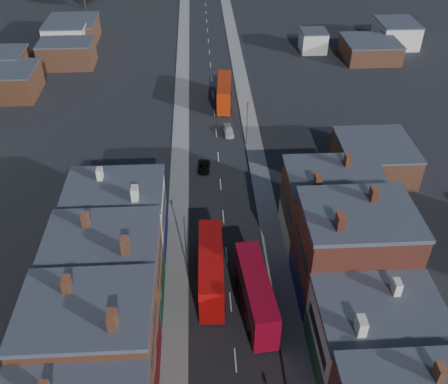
{
  "coord_description": "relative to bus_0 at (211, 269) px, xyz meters",
  "views": [
    {
      "loc": [
        -2.96,
        -15.61,
        45.93
      ],
      "look_at": [
        0.0,
        38.15,
        5.81
      ],
      "focal_mm": 40.0,
      "sensor_mm": 36.0,
      "label": 1
    }
  ],
  "objects": [
    {
      "name": "pavement_east",
      "position": [
        8.69,
        23.27,
        -2.85
      ],
      "size": [
        3.0,
        200.0,
        0.12
      ],
      "primitive_type": "cube",
      "color": "gray",
      "rests_on": "ground"
    },
    {
      "name": "lamp_post_2",
      "position": [
        -3.01,
        3.27,
        1.8
      ],
      "size": [
        0.25,
        0.7,
        8.12
      ],
      "color": "slate",
      "rests_on": "ground"
    },
    {
      "name": "pavement_west",
      "position": [
        -4.31,
        23.27,
        -2.85
      ],
      "size": [
        3.0,
        200.0,
        0.12
      ],
      "primitive_type": "cube",
      "color": "gray",
      "rests_on": "ground"
    },
    {
      "name": "car_3",
      "position": [
        4.39,
        36.81,
        -2.32
      ],
      "size": [
        1.92,
        4.18,
        1.18
      ],
      "primitive_type": "imported",
      "rotation": [
        0.0,
        0.0,
        0.07
      ],
      "color": "silver",
      "rests_on": "ground"
    },
    {
      "name": "bus_0",
      "position": [
        0.0,
        0.0,
        0.0
      ],
      "size": [
        3.37,
        12.54,
        5.39
      ],
      "rotation": [
        0.0,
        0.0,
        -0.02
      ],
      "color": "#9E0A09",
      "rests_on": "ground"
    },
    {
      "name": "bus_2",
      "position": [
        4.29,
        48.78,
        -0.23
      ],
      "size": [
        3.56,
        11.67,
        4.97
      ],
      "rotation": [
        0.0,
        0.0,
        -0.08
      ],
      "color": "#A52307",
      "rests_on": "ground"
    },
    {
      "name": "car_2",
      "position": [
        -0.3,
        25.44,
        -2.36
      ],
      "size": [
        2.14,
        4.09,
        1.1
      ],
      "primitive_type": "imported",
      "rotation": [
        0.0,
        0.0,
        -0.08
      ],
      "color": "black",
      "rests_on": "ground"
    },
    {
      "name": "bus_1",
      "position": [
        4.96,
        -4.11,
        -0.06
      ],
      "size": [
        3.96,
        12.44,
        5.28
      ],
      "rotation": [
        0.0,
        0.0,
        0.1
      ],
      "color": "#9F091F",
      "rests_on": "ground"
    },
    {
      "name": "lamp_post_3",
      "position": [
        7.39,
        33.27,
        1.8
      ],
      "size": [
        0.25,
        0.7,
        8.12
      ],
      "color": "slate",
      "rests_on": "ground"
    }
  ]
}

